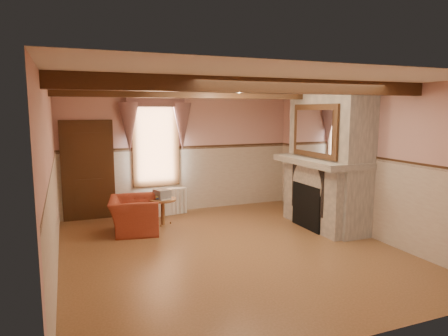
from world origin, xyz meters
name	(u,v)px	position (x,y,z in m)	size (l,w,h in m)	color
floor	(230,250)	(0.00, 0.00, 0.00)	(5.50, 6.00, 0.01)	brown
ceiling	(230,84)	(0.00, 0.00, 2.80)	(5.50, 6.00, 0.01)	silver
wall_back	(181,152)	(0.00, 3.00, 1.40)	(5.50, 0.02, 2.80)	#CF998F
wall_front	(348,211)	(0.00, -3.00, 1.40)	(5.50, 0.02, 2.80)	#CF998F
wall_left	(50,180)	(-2.75, 0.00, 1.40)	(0.02, 6.00, 2.80)	#CF998F
wall_right	(362,161)	(2.75, 0.00, 1.40)	(0.02, 6.00, 2.80)	#CF998F
wainscot	(230,207)	(0.00, 0.00, 0.75)	(5.50, 6.00, 1.50)	beige
chair_rail	(230,163)	(0.00, 0.00, 1.50)	(5.50, 6.00, 0.08)	black
firebox	(309,206)	(2.00, 0.60, 0.45)	(0.20, 0.95, 0.90)	black
armchair	(134,215)	(-1.35, 1.65, 0.34)	(1.05, 0.92, 0.68)	maroon
side_table	(163,212)	(-0.71, 1.94, 0.28)	(0.56, 0.56, 0.55)	brown
book_stack	(162,194)	(-0.72, 1.94, 0.65)	(0.26, 0.32, 0.20)	#B7AD8C
radiator	(171,201)	(-0.33, 2.70, 0.30)	(0.70, 0.18, 0.60)	white
bowl	(316,155)	(2.24, 0.77, 1.46)	(0.36, 0.36, 0.09)	brown
mantel_clock	(307,151)	(2.24, 1.13, 1.52)	(0.14, 0.24, 0.20)	black
oil_lamp	(303,148)	(2.24, 1.29, 1.56)	(0.11, 0.11, 0.28)	gold
candle_red	(340,157)	(2.24, 0.01, 1.50)	(0.06, 0.06, 0.16)	maroon
jar_yellow	(334,157)	(2.24, 0.19, 1.48)	(0.06, 0.06, 0.12)	gold
fireplace	(329,159)	(2.42, 0.60, 1.40)	(0.85, 2.00, 2.80)	gray
mantel	(321,161)	(2.24, 0.60, 1.36)	(1.05, 2.05, 0.12)	gray
overmantel_mirror	(314,131)	(2.06, 0.60, 1.97)	(0.06, 1.44, 1.04)	silver
door	(88,172)	(-2.10, 2.94, 1.05)	(1.10, 0.10, 2.10)	black
window	(156,142)	(-0.60, 2.97, 1.65)	(1.06, 0.08, 2.02)	white
window_drapes	(156,116)	(-0.60, 2.88, 2.25)	(1.30, 0.14, 1.40)	gray
ceiling_beam_front	(264,86)	(0.00, -1.20, 2.70)	(5.50, 0.18, 0.20)	black
ceiling_beam_back	(206,93)	(0.00, 1.20, 2.70)	(5.50, 0.18, 0.20)	black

